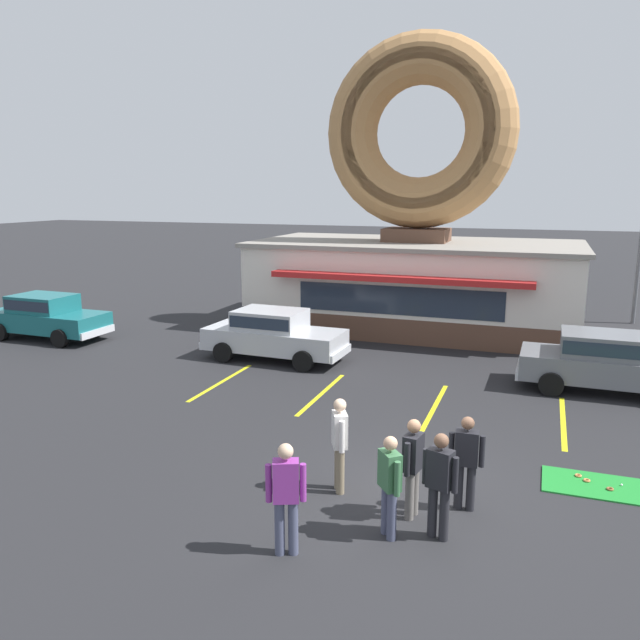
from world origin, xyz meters
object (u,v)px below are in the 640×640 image
car_grey (605,360)px  trash_bin (247,320)px  pedestrian_leather_jacket_man (390,482)px  car_silver (273,333)px  car_teal (46,315)px  pedestrian_hooded_kid (413,463)px  pedestrian_clipboard_woman (340,440)px  golf_ball (622,485)px  pedestrian_blue_sweater_man (440,481)px  pedestrian_crossing_woman (286,493)px  pedestrian_beanie_man (466,459)px

car_grey → trash_bin: bearing=165.7°
pedestrian_leather_jacket_man → car_silver: bearing=123.8°
car_teal → pedestrian_hooded_kid: pedestrian_hooded_kid is taller
car_silver → car_teal: bearing=-178.9°
car_grey → trash_bin: 12.53m
car_silver → pedestrian_clipboard_woman: size_ratio=2.66×
golf_ball → pedestrian_hooded_kid: (-3.39, -2.32, 0.89)m
car_grey → pedestrian_blue_sweater_man: 9.20m
car_teal → pedestrian_crossing_woman: size_ratio=2.63×
pedestrian_blue_sweater_man → pedestrian_clipboard_woman: size_ratio=0.99×
pedestrian_leather_jacket_man → pedestrian_beanie_man: (1.00, 1.26, -0.00)m
car_teal → pedestrian_blue_sweater_man: size_ratio=2.67×
pedestrian_clipboard_woman → pedestrian_beanie_man: (2.19, 0.10, -0.05)m
golf_ball → car_grey: (0.10, 5.89, 0.82)m
car_teal → pedestrian_blue_sweater_man: pedestrian_blue_sweater_man is taller
car_silver → pedestrian_hooded_kid: bearing=-53.0°
pedestrian_hooded_kid → trash_bin: (-8.65, 11.30, -0.44)m
pedestrian_blue_sweater_man → car_teal: bearing=151.4°
car_teal → pedestrian_blue_sweater_man: 17.73m
pedestrian_crossing_woman → trash_bin: (-7.12, 13.00, -0.48)m
pedestrian_crossing_woman → trash_bin: pedestrian_crossing_woman is taller
pedestrian_clipboard_woman → car_teal: bearing=151.1°
car_silver → pedestrian_beanie_man: pedestrian_beanie_man is taller
pedestrian_hooded_kid → car_teal: bearing=152.1°
golf_ball → pedestrian_hooded_kid: bearing=-145.7°
pedestrian_blue_sweater_man → pedestrian_hooded_kid: (-0.52, 0.50, -0.01)m
golf_ball → pedestrian_crossing_woman: 6.42m
pedestrian_blue_sweater_man → pedestrian_leather_jacket_man: (-0.73, -0.22, -0.04)m
golf_ball → pedestrian_clipboard_woman: size_ratio=0.02×
car_grey → pedestrian_hooded_kid: 8.92m
pedestrian_hooded_kid → pedestrian_leather_jacket_man: 0.75m
pedestrian_clipboard_woman → car_silver: bearing=121.6°
pedestrian_hooded_kid → car_grey: bearing=66.9°
car_teal → pedestrian_hooded_kid: bearing=-27.9°
car_grey → pedestrian_crossing_woman: bearing=-116.9°
car_teal → pedestrian_clipboard_woman: (13.65, -7.53, 0.10)m
car_grey → pedestrian_leather_jacket_man: size_ratio=2.76×
pedestrian_leather_jacket_man → pedestrian_crossing_woman: size_ratio=0.95×
pedestrian_beanie_man → car_silver: bearing=132.3°
pedestrian_beanie_man → pedestrian_crossing_woman: size_ratio=0.95×
pedestrian_beanie_man → trash_bin: pedestrian_beanie_man is taller
pedestrian_blue_sweater_man → pedestrian_crossing_woman: size_ratio=0.99×
car_teal → pedestrian_beanie_man: (15.84, -7.44, 0.04)m
pedestrian_leather_jacket_man → pedestrian_clipboard_woman: (-1.19, 1.17, 0.05)m
pedestrian_leather_jacket_man → pedestrian_clipboard_woman: bearing=135.6°
pedestrian_hooded_kid → pedestrian_crossing_woman: 2.28m
pedestrian_clipboard_woman → pedestrian_crossing_woman: bearing=-93.1°
pedestrian_beanie_man → trash_bin: (-9.43, 10.75, -0.41)m
car_silver → trash_bin: car_silver is taller
car_teal → pedestrian_beanie_man: 17.50m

